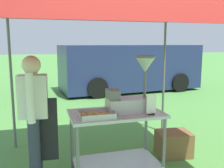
{
  "coord_description": "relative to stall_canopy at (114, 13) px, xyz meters",
  "views": [
    {
      "loc": [
        -0.87,
        -1.68,
        1.75
      ],
      "look_at": [
        0.03,
        1.49,
        1.21
      ],
      "focal_mm": 40.18,
      "sensor_mm": 36.0,
      "label": 1
    }
  ],
  "objects": [
    {
      "name": "donut_tray",
      "position": [
        -0.29,
        -0.24,
        -1.22
      ],
      "size": [
        0.44,
        0.31,
        0.07
      ],
      "color": "#B7B7BC",
      "rests_on": "donut_cart"
    },
    {
      "name": "donut_fryer",
      "position": [
        0.21,
        -0.11,
        -0.99
      ],
      "size": [
        0.63,
        0.28,
        0.72
      ],
      "color": "#B7B7BC",
      "rests_on": "donut_cart"
    },
    {
      "name": "vendor",
      "position": [
        -1.01,
        0.03,
        -1.22
      ],
      "size": [
        0.46,
        0.54,
        1.61
      ],
      "color": "#2D3347",
      "rests_on": "ground"
    },
    {
      "name": "menu_sign",
      "position": [
        0.38,
        -0.32,
        -1.14
      ],
      "size": [
        0.13,
        0.05,
        0.25
      ],
      "color": "black",
      "rests_on": "donut_cart"
    },
    {
      "name": "van_navy",
      "position": [
        2.28,
        5.74,
        -1.24
      ],
      "size": [
        5.21,
        2.42,
        1.69
      ],
      "color": "navy",
      "rests_on": "ground"
    },
    {
      "name": "donut_cart",
      "position": [
        0.0,
        -0.1,
        -1.5
      ],
      "size": [
        1.19,
        0.67,
        0.88
      ],
      "color": "#B7B7BC",
      "rests_on": "ground"
    },
    {
      "name": "ground_plane",
      "position": [
        -0.03,
        4.61,
        -2.12
      ],
      "size": [
        70.0,
        70.0,
        0.0
      ],
      "primitive_type": "plane",
      "color": "#519342"
    },
    {
      "name": "supply_crate",
      "position": [
        1.05,
        0.26,
        -1.93
      ],
      "size": [
        0.55,
        0.45,
        0.38
      ],
      "color": "brown",
      "rests_on": "ground"
    },
    {
      "name": "stall_canopy",
      "position": [
        0.0,
        0.0,
        0.0
      ],
      "size": [
        2.95,
        2.64,
        2.19
      ],
      "color": "slate",
      "rests_on": "ground"
    }
  ]
}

